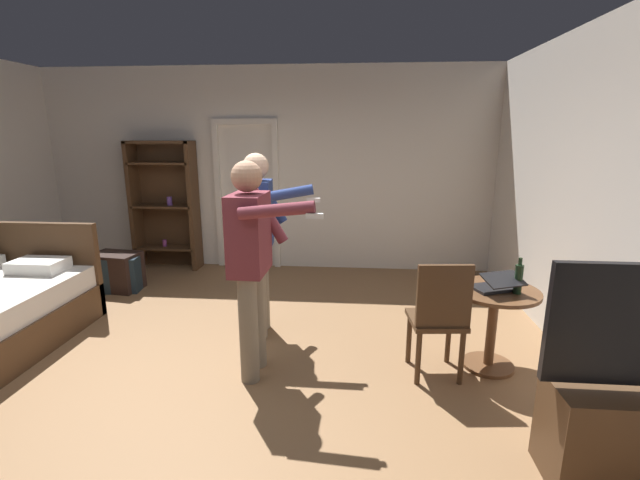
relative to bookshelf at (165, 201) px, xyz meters
name	(u,v)px	position (x,y,z in m)	size (l,w,h in m)	color
ground_plane	(198,371)	(1.45, -2.83, -0.99)	(7.01, 7.01, 0.00)	olive
wall_back	(267,170)	(1.45, 0.22, 0.43)	(6.62, 0.12, 2.84)	silver
wall_right	(637,210)	(4.70, -2.83, 0.43)	(0.12, 6.23, 2.84)	silver
doorway_frame	(247,184)	(1.17, 0.14, 0.23)	(0.93, 0.08, 2.13)	white
bookshelf	(165,201)	(0.00, 0.00, 0.00)	(0.93, 0.32, 1.83)	#4C331E
side_table	(493,315)	(3.90, -2.54, -0.51)	(0.70, 0.70, 0.70)	brown
laptop	(496,285)	(3.88, -2.58, -0.24)	(0.42, 0.42, 0.16)	black
bottle_on_table	(518,278)	(4.04, -2.62, -0.17)	(0.06, 0.06, 0.29)	black
wooden_chair	(439,315)	(3.42, -2.75, -0.45)	(0.46, 0.46, 0.99)	#4C331E
person_blue_shirt	(251,255)	(1.94, -2.80, 0.03)	(0.73, 0.58, 1.75)	gray
person_striped_shirt	(259,233)	(1.84, -2.05, 0.03)	(0.76, 0.54, 1.77)	gray
suitcase_dark	(119,273)	(-0.23, -1.01, -0.77)	(0.54, 0.37, 0.44)	#1E2D38
suitcase_small	(117,271)	(-0.26, -1.00, -0.75)	(0.57, 0.38, 0.47)	black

